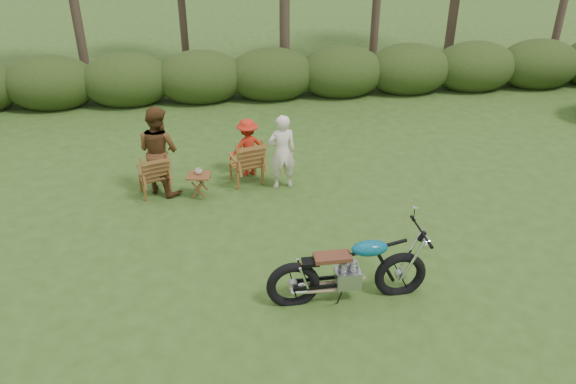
{
  "coord_description": "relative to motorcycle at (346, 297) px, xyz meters",
  "views": [
    {
      "loc": [
        -1.5,
        -6.38,
        5.4
      ],
      "look_at": [
        -0.47,
        1.68,
        0.9
      ],
      "focal_mm": 35.0,
      "sensor_mm": 36.0,
      "label": 1
    }
  ],
  "objects": [
    {
      "name": "lawn_chair_left",
      "position": [
        -3.04,
        3.58,
        0.0
      ],
      "size": [
        0.77,
        0.77,
        0.9
      ],
      "primitive_type": null,
      "rotation": [
        0.0,
        0.0,
        3.44
      ],
      "color": "brown",
      "rests_on": "ground"
    },
    {
      "name": "cup",
      "position": [
        -2.17,
        3.4,
        0.53
      ],
      "size": [
        0.14,
        0.14,
        0.11
      ],
      "primitive_type": "imported",
      "rotation": [
        0.0,
        0.0,
        -0.08
      ],
      "color": "beige",
      "rests_on": "side_table"
    },
    {
      "name": "motorcycle",
      "position": [
        0.0,
        0.0,
        0.0
      ],
      "size": [
        2.26,
        0.9,
        1.28
      ],
      "primitive_type": null,
      "rotation": [
        0.0,
        0.0,
        0.02
      ],
      "color": "#0D90B0",
      "rests_on": "ground"
    },
    {
      "name": "adult_a",
      "position": [
        -0.53,
        3.56,
        0.0
      ],
      "size": [
        0.61,
        0.44,
        1.53
      ],
      "primitive_type": "imported",
      "rotation": [
        0.0,
        0.0,
        3.29
      ],
      "color": "beige",
      "rests_on": "ground"
    },
    {
      "name": "child",
      "position": [
        -1.17,
        4.21,
        0.0
      ],
      "size": [
        0.9,
        0.69,
        1.22
      ],
      "primitive_type": "imported",
      "rotation": [
        0.0,
        0.0,
        3.47
      ],
      "color": "red",
      "rests_on": "ground"
    },
    {
      "name": "lawn_chair_right",
      "position": [
        -1.23,
        3.84,
        0.0
      ],
      "size": [
        0.83,
        0.83,
        0.97
      ],
      "primitive_type": null,
      "rotation": [
        0.0,
        0.0,
        3.43
      ],
      "color": "brown",
      "rests_on": "ground"
    },
    {
      "name": "side_table",
      "position": [
        -2.17,
        3.35,
        0.24
      ],
      "size": [
        0.52,
        0.46,
        0.48
      ],
      "primitive_type": null,
      "rotation": [
        0.0,
        0.0,
        -0.18
      ],
      "color": "#5C3217",
      "rests_on": "ground"
    },
    {
      "name": "ground",
      "position": [
        -0.18,
        0.02,
        0.0
      ],
      "size": [
        80.0,
        80.0,
        0.0
      ],
      "primitive_type": "plane",
      "color": "#2D4617",
      "rests_on": "ground"
    },
    {
      "name": "adult_b",
      "position": [
        -2.91,
        3.69,
        0.0
      ],
      "size": [
        1.09,
        1.05,
        1.77
      ],
      "primitive_type": "imported",
      "rotation": [
        0.0,
        0.0,
        2.48
      ],
      "color": "#533117",
      "rests_on": "ground"
    }
  ]
}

